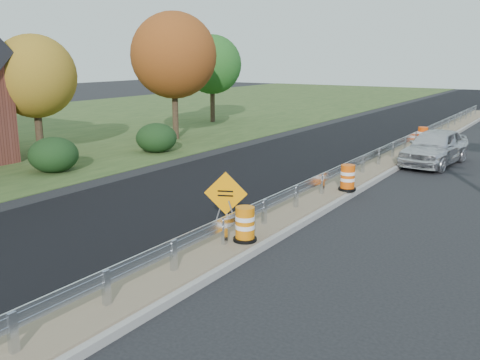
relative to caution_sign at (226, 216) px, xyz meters
The scene contains 15 objects.
ground 2.73m from the caution_sign, 69.12° to the left, with size 140.00×140.00×0.00m, color black.
grass_verge_near 26.22m from the caution_sign, 151.49° to the left, with size 30.00×120.00×0.03m, color #2F471E.
milled_overlay 12.99m from the caution_sign, 105.37° to the left, with size 7.20×120.00×0.01m, color black.
median 10.56m from the caution_sign, 84.79° to the left, with size 1.60×55.00×0.23m.
guardrail 11.56m from the caution_sign, 85.24° to the left, with size 0.10×46.15×0.72m.
hedge_mid 10.84m from the caution_sign, 166.58° to the left, with size 2.09×2.09×1.52m, color black.
hedge_north 13.17m from the caution_sign, 139.70° to the left, with size 2.09×2.09×1.52m, color black.
tree_near_yellow 15.15m from the caution_sign, 162.18° to the left, with size 3.96×3.96×5.88m.
tree_near_red 17.92m from the caution_sign, 133.90° to the left, with size 4.95×4.95×7.35m.
tree_near_back 25.72m from the caution_sign, 126.25° to the left, with size 4.29×4.29×6.37m.
caution_sign is the anchor object (origin of this frame).
barrel_median_near 1.64m from the caution_sign, 38.43° to the right, with size 0.61×0.61×0.90m.
barrel_median_mid 5.63m from the caution_sign, 74.45° to the left, with size 0.62×0.62×0.91m.
barrel_median_far 16.97m from the caution_sign, 85.96° to the left, with size 0.64×0.64×0.94m.
car_silver 13.15m from the caution_sign, 77.88° to the left, with size 1.95×4.84×1.65m, color silver.
Camera 1 is at (7.20, -14.56, 4.88)m, focal length 40.00 mm.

